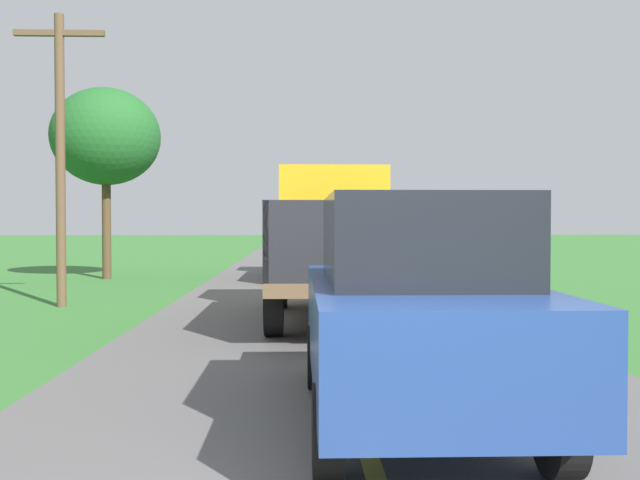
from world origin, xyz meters
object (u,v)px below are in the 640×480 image
(banana_truck_near, at_px, (337,240))
(roadside_tree_near_left, at_px, (106,137))
(following_car, at_px, (413,307))
(banana_truck_far, at_px, (321,233))
(utility_pole_roadside, at_px, (60,148))

(banana_truck_near, distance_m, roadside_tree_near_left, 11.99)
(roadside_tree_near_left, distance_m, following_car, 18.12)
(following_car, bearing_deg, banana_truck_far, 90.91)
(roadside_tree_near_left, height_order, following_car, roadside_tree_near_left)
(banana_truck_near, distance_m, banana_truck_far, 9.20)
(banana_truck_far, xyz_separation_m, utility_pole_roadside, (-5.74, -7.19, 1.88))
(utility_pole_roadside, xyz_separation_m, roadside_tree_near_left, (-1.10, 7.36, 1.15))
(banana_truck_near, xyz_separation_m, roadside_tree_near_left, (-6.83, 9.37, 3.05))
(utility_pole_roadside, bearing_deg, banana_truck_far, 51.38)
(utility_pole_roadside, distance_m, roadside_tree_near_left, 7.53)
(banana_truck_near, height_order, roadside_tree_near_left, roadside_tree_near_left)
(banana_truck_far, height_order, utility_pole_roadside, utility_pole_roadside)
(banana_truck_near, relative_size, roadside_tree_near_left, 0.96)
(banana_truck_far, relative_size, roadside_tree_near_left, 0.96)
(roadside_tree_near_left, bearing_deg, banana_truck_near, -53.88)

